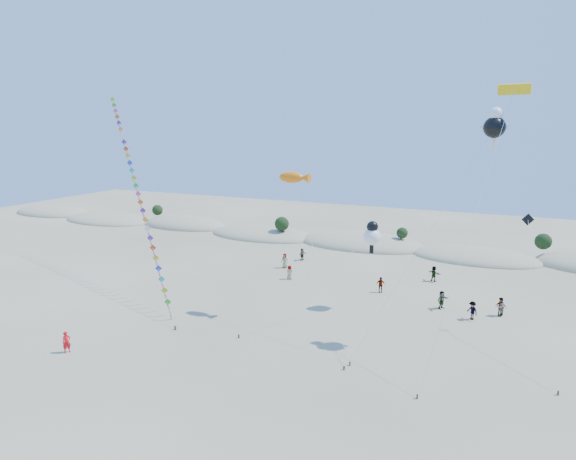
{
  "coord_description": "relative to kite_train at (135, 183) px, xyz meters",
  "views": [
    {
      "loc": [
        18.21,
        -22.46,
        17.11
      ],
      "look_at": [
        2.06,
        14.0,
        8.52
      ],
      "focal_mm": 30.0,
      "sensor_mm": 36.0,
      "label": 1
    }
  ],
  "objects": [
    {
      "name": "kite_train",
      "position": [
        0.0,
        0.0,
        0.0
      ],
      "size": [
        23.62,
        19.22,
        21.42
      ],
      "color": "#3F2D1E",
      "rests_on": "ground"
    },
    {
      "name": "cartoon_kite_low",
      "position": [
        26.22,
        1.89,
        -3.8
      ],
      "size": [
        8.96,
        12.12,
        8.49
      ],
      "color": "#3F2D1E",
      "rests_on": "ground"
    },
    {
      "name": "fish_kite",
      "position": [
        20.0,
        -2.09,
        1.66
      ],
      "size": [
        9.44,
        8.66,
        13.19
      ],
      "color": "#3F2D1E",
      "rests_on": "ground"
    },
    {
      "name": "flyer_foreground",
      "position": [
        7.28,
        -17.01,
        -10.12
      ],
      "size": [
        0.64,
        0.74,
        1.71
      ],
      "primitive_type": "imported",
      "rotation": [
        0.0,
        0.0,
        1.12
      ],
      "color": "red",
      "rests_on": "ground"
    },
    {
      "name": "dune_ridge",
      "position": [
        19.67,
        26.07,
        -10.86
      ],
      "size": [
        145.3,
        11.49,
        5.57
      ],
      "color": "gray",
      "rests_on": "ground"
    },
    {
      "name": "beachgoers",
      "position": [
        27.81,
        7.64,
        -10.11
      ],
      "size": [
        25.53,
        13.47,
        1.82
      ],
      "color": "slate",
      "rests_on": "ground"
    },
    {
      "name": "dark_kite",
      "position": [
        39.79,
        -0.57,
        -3.98
      ],
      "size": [
        2.79,
        11.08,
        10.07
      ],
      "color": "#3F2D1E",
      "rests_on": "ground"
    },
    {
      "name": "ground",
      "position": [
        18.61,
        -19.07,
        -10.97
      ],
      "size": [
        160.0,
        160.0,
        0.0
      ],
      "primitive_type": "plane",
      "color": "gray",
      "rests_on": "ground"
    },
    {
      "name": "parafoil_kite",
      "position": [
        37.11,
        -1.32,
        8.45
      ],
      "size": [
        5.29,
        12.08,
        20.22
      ],
      "color": "#3F2D1E",
      "rests_on": "ground"
    },
    {
      "name": "cartoon_kite_high",
      "position": [
        36.06,
        -1.92,
        6.24
      ],
      "size": [
        9.44,
        9.91,
        18.54
      ],
      "color": "#3F2D1E",
      "rests_on": "ground"
    }
  ]
}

